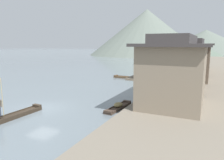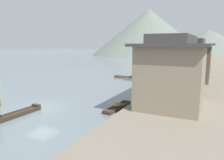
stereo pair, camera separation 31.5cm
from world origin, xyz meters
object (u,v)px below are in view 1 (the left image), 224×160
object	(u,v)px
house_waterfront_far	(195,55)
house_waterfront_second	(182,64)
boat_moored_second	(181,63)
boat_midriver_upstream	(118,107)
boat_crossing_west	(154,68)
boat_moored_nearest	(128,78)
boat_foreground_poled	(15,116)
boat_moored_far	(168,72)
boat_moored_third	(151,61)
boat_midriver_drifting	(146,84)
house_waterfront_tall	(191,60)
house_waterfront_nearest	(174,71)
house_waterfront_narrow	(191,57)
boat_upstream_distant	(150,65)

from	to	relation	value
house_waterfront_far	house_waterfront_second	bearing A→B (deg)	-89.58
boat_moored_second	boat_midriver_upstream	world-z (taller)	boat_midriver_upstream
boat_moored_second	boat_crossing_west	size ratio (longest dim) A/B	0.99
boat_moored_nearest	house_waterfront_far	distance (m)	17.92
boat_foreground_poled	boat_midriver_upstream	bearing A→B (deg)	40.46
boat_moored_far	boat_moored_third	bearing A→B (deg)	111.80
boat_moored_third	boat_midriver_drifting	distance (m)	41.89
boat_moored_third	house_waterfront_tall	world-z (taller)	house_waterfront_tall
boat_midriver_drifting	house_waterfront_tall	world-z (taller)	house_waterfront_tall
boat_crossing_west	house_waterfront_nearest	bearing A→B (deg)	-72.99
boat_crossing_west	house_waterfront_narrow	size ratio (longest dim) A/B	0.72
house_waterfront_tall	house_waterfront_narrow	bearing A→B (deg)	94.50
boat_moored_nearest	boat_moored_third	distance (m)	36.52
boat_midriver_drifting	boat_crossing_west	size ratio (longest dim) A/B	1.07
boat_crossing_west	boat_moored_nearest	bearing A→B (deg)	-91.98
boat_midriver_upstream	house_waterfront_far	world-z (taller)	house_waterfront_far
boat_midriver_drifting	boat_moored_nearest	bearing A→B (deg)	135.28
boat_midriver_upstream	house_waterfront_second	xyz separation A→B (m)	(4.46, 8.96, 3.46)
house_waterfront_second	house_waterfront_tall	size ratio (longest dim) A/B	1.03
boat_moored_third	house_waterfront_narrow	size ratio (longest dim) A/B	0.57
boat_moored_far	boat_upstream_distant	distance (m)	14.47
boat_moored_third	boat_moored_far	world-z (taller)	boat_moored_third
house_waterfront_nearest	house_waterfront_narrow	size ratio (longest dim) A/B	1.17
boat_midriver_drifting	boat_moored_second	bearing A→B (deg)	90.30
house_waterfront_second	house_waterfront_narrow	size ratio (longest dim) A/B	1.09
boat_midriver_upstream	boat_upstream_distant	size ratio (longest dim) A/B	0.85
boat_moored_second	boat_moored_third	world-z (taller)	boat_moored_third
boat_foreground_poled	boat_midriver_upstream	world-z (taller)	boat_midriver_upstream
boat_moored_second	house_waterfront_narrow	xyz separation A→B (m)	(5.32, -27.86, 3.49)
boat_moored_nearest	house_waterfront_nearest	distance (m)	19.12
boat_moored_nearest	house_waterfront_second	bearing A→B (deg)	-39.66
boat_foreground_poled	boat_moored_second	world-z (taller)	boat_moored_second
boat_moored_nearest	boat_midriver_drifting	bearing A→B (deg)	-44.72
boat_midriver_upstream	house_waterfront_second	world-z (taller)	house_waterfront_second
house_waterfront_far	boat_moored_far	bearing A→B (deg)	-133.48
house_waterfront_far	boat_moored_nearest	bearing A→B (deg)	-123.86
boat_foreground_poled	house_waterfront_tall	size ratio (longest dim) A/B	0.72
boat_foreground_poled	boat_moored_second	xyz separation A→B (m)	(5.81, 57.71, 0.02)
house_waterfront_tall	house_waterfront_second	bearing A→B (deg)	-92.92
boat_midriver_upstream	boat_crossing_west	bearing A→B (deg)	98.50
boat_foreground_poled	boat_midriver_upstream	distance (m)	9.08
house_waterfront_nearest	house_waterfront_tall	size ratio (longest dim) A/B	1.10
boat_moored_third	boat_midriver_drifting	bearing A→B (deg)	-76.17
boat_moored_far	boat_midriver_upstream	bearing A→B (deg)	-89.27
boat_moored_far	house_waterfront_nearest	size ratio (longest dim) A/B	0.71
house_waterfront_tall	house_waterfront_far	world-z (taller)	same
house_waterfront_nearest	house_waterfront_second	xyz separation A→B (m)	(-0.28, 7.51, 0.01)
boat_moored_second	boat_midriver_upstream	distance (m)	51.83
house_waterfront_second	house_waterfront_far	bearing A→B (deg)	90.42
boat_moored_second	house_waterfront_narrow	size ratio (longest dim) A/B	0.72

